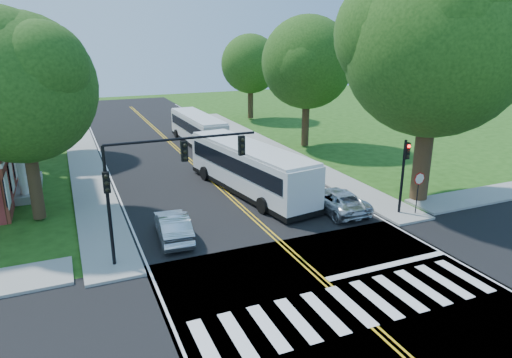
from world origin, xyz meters
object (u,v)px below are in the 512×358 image
bus_follow (198,129)px  dark_sedan (286,164)px  hatchback (173,226)px  suv (337,200)px  bus_lead (249,168)px  signal_nw (160,171)px  signal_ne (404,167)px

bus_follow → dark_sedan: size_ratio=2.35×
bus_follow → hatchback: 21.97m
suv → bus_lead: bearing=-54.7°
bus_lead → hatchback: bus_lead is taller
signal_nw → bus_follow: signal_nw is taller
bus_lead → suv: (3.54, -5.36, -1.03)m
hatchback → signal_nw: bearing=70.5°
bus_follow → dark_sedan: (3.43, -12.26, -0.83)m
bus_follow → dark_sedan: bearing=104.4°
signal_ne → dark_sedan: (-2.36, 10.38, -2.26)m
bus_lead → suv: bearing=114.5°
signal_ne → dark_sedan: 10.88m
suv → dark_sedan: bearing=-93.3°
signal_ne → suv: (-3.11, 2.02, -2.27)m
hatchback → bus_lead: bearing=-136.0°
bus_lead → hatchback: 8.54m
signal_ne → suv: bearing=147.0°
hatchback → dark_sedan: 13.71m
signal_ne → suv: size_ratio=0.89×
signal_nw → bus_follow: bearing=70.0°
signal_nw → hatchback: size_ratio=1.63×
signal_ne → bus_follow: size_ratio=0.39×
signal_ne → dark_sedan: bearing=102.8°
bus_follow → dark_sedan: bus_follow is taller
hatchback → suv: (10.07, 0.05, -0.04)m
signal_ne → suv: signal_ne is taller
signal_ne → dark_sedan: signal_ne is taller
hatchback → suv: size_ratio=0.89×
suv → hatchback: bearing=2.1°
suv → dark_sedan: 8.40m
hatchback → dark_sedan: size_ratio=0.92×
signal_nw → dark_sedan: bearing=41.6°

